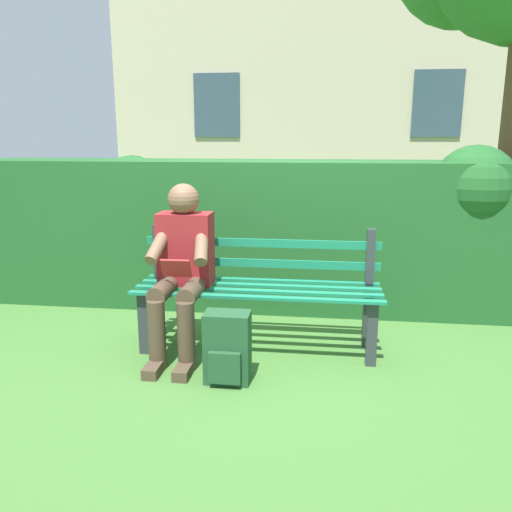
{
  "coord_description": "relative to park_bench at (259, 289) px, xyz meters",
  "views": [
    {
      "loc": [
        -0.43,
        3.45,
        1.51
      ],
      "look_at": [
        0.0,
        0.1,
        0.72
      ],
      "focal_mm": 35.66,
      "sensor_mm": 36.0,
      "label": 1
    }
  ],
  "objects": [
    {
      "name": "park_bench",
      "position": [
        0.0,
        0.0,
        0.0
      ],
      "size": [
        1.75,
        0.49,
        0.88
      ],
      "color": "#2D3338",
      "rests_on": "ground"
    },
    {
      "name": "hedge_backdrop",
      "position": [
        -0.07,
        -1.04,
        0.26
      ],
      "size": [
        5.51,
        0.84,
        1.46
      ],
      "color": "#1E5123",
      "rests_on": "ground"
    },
    {
      "name": "backpack",
      "position": [
        0.13,
        0.59,
        -0.22
      ],
      "size": [
        0.28,
        0.25,
        0.46
      ],
      "color": "#1E4728",
      "rests_on": "ground"
    },
    {
      "name": "ground",
      "position": [
        0.0,
        0.06,
        -0.44
      ],
      "size": [
        60.0,
        60.0,
        0.0
      ],
      "primitive_type": "plane",
      "color": "#3D6B2D"
    },
    {
      "name": "person_seated",
      "position": [
        0.52,
        0.16,
        0.21
      ],
      "size": [
        0.44,
        0.73,
        1.2
      ],
      "color": "maroon",
      "rests_on": "ground"
    },
    {
      "name": "building_facade",
      "position": [
        -0.43,
        -8.04,
        3.37
      ],
      "size": [
        8.3,
        2.9,
        7.62
      ],
      "color": "#BCAD93",
      "rests_on": "ground"
    }
  ]
}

